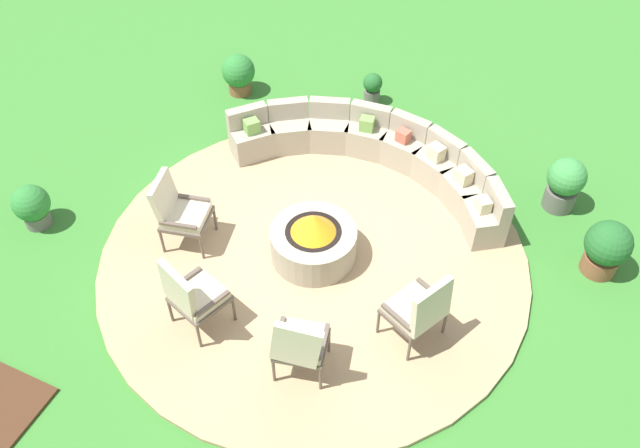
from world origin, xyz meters
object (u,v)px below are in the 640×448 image
at_px(fire_pit, 313,240).
at_px(potted_plant_3, 565,183).
at_px(curved_stone_bench, 376,154).
at_px(lounge_chair_back_right, 420,308).
at_px(potted_plant_5, 607,247).
at_px(potted_plant_0, 32,206).
at_px(potted_plant_2, 239,73).
at_px(potted_plant_4, 373,87).
at_px(lounge_chair_front_left, 179,210).
at_px(lounge_chair_back_left, 300,344).
at_px(lounge_chair_front_right, 191,295).

bearing_deg(fire_pit, potted_plant_3, 40.37).
height_order(curved_stone_bench, lounge_chair_back_right, lounge_chair_back_right).
bearing_deg(potted_plant_5, potted_plant_0, -161.99).
height_order(potted_plant_2, potted_plant_3, potted_plant_3).
xyz_separation_m(fire_pit, potted_plant_4, (-0.56, 3.54, -0.05)).
bearing_deg(curved_stone_bench, lounge_chair_front_left, -127.62).
distance_m(lounge_chair_back_left, lounge_chair_back_right, 1.39).
height_order(potted_plant_2, potted_plant_4, potted_plant_2).
relative_size(curved_stone_bench, lounge_chair_back_right, 4.27).
bearing_deg(fire_pit, potted_plant_0, -165.14).
distance_m(lounge_chair_back_left, potted_plant_4, 5.29).
bearing_deg(potted_plant_5, fire_pit, -158.70).
relative_size(lounge_chair_back_left, lounge_chair_back_right, 1.04).
bearing_deg(lounge_chair_front_left, potted_plant_0, -87.64).
bearing_deg(lounge_chair_front_right, potted_plant_0, -172.12).
bearing_deg(potted_plant_2, lounge_chair_front_left, -72.79).
distance_m(curved_stone_bench, lounge_chair_back_left, 3.54).
height_order(fire_pit, lounge_chair_back_left, lounge_chair_back_left).
relative_size(lounge_chair_back_left, potted_plant_2, 1.49).
relative_size(fire_pit, curved_stone_bench, 0.26).
relative_size(curved_stone_bench, potted_plant_0, 6.66).
distance_m(lounge_chair_front_right, potted_plant_0, 2.96).
bearing_deg(lounge_chair_front_right, curved_stone_bench, 94.23).
xyz_separation_m(fire_pit, curved_stone_bench, (0.13, 1.88, 0.02)).
distance_m(lounge_chair_front_left, lounge_chair_front_right, 1.41).
bearing_deg(lounge_chair_back_left, lounge_chair_back_right, 30.55).
relative_size(fire_pit, lounge_chair_front_right, 0.95).
bearing_deg(potted_plant_2, potted_plant_4, 16.73).
bearing_deg(potted_plant_2, potted_plant_3, -6.30).
xyz_separation_m(fire_pit, lounge_chair_front_left, (-1.67, -0.45, 0.26)).
xyz_separation_m(lounge_chair_front_right, potted_plant_0, (-2.89, 0.57, -0.29)).
height_order(lounge_chair_front_left, potted_plant_2, lounge_chair_front_left).
height_order(lounge_chair_front_left, lounge_chair_back_right, lounge_chair_front_left).
bearing_deg(potted_plant_2, lounge_chair_back_right, -39.54).
bearing_deg(curved_stone_bench, lounge_chair_front_right, -104.86).
relative_size(lounge_chair_back_left, potted_plant_0, 1.62).
relative_size(potted_plant_0, potted_plant_2, 0.92).
bearing_deg(lounge_chair_back_right, potted_plant_5, -16.67).
relative_size(lounge_chair_back_left, potted_plant_4, 1.92).
relative_size(curved_stone_bench, potted_plant_5, 5.44).
xyz_separation_m(potted_plant_2, potted_plant_3, (5.41, -0.60, 0.06)).
xyz_separation_m(lounge_chair_back_left, potted_plant_4, (-1.15, 5.16, -0.30)).
relative_size(lounge_chair_back_right, potted_plant_3, 1.24).
height_order(fire_pit, lounge_chair_back_right, lounge_chair_back_right).
bearing_deg(lounge_chair_front_right, lounge_chair_front_left, 147.90).
relative_size(lounge_chair_front_right, potted_plant_0, 1.79).
xyz_separation_m(curved_stone_bench, lounge_chair_front_right, (-0.91, -3.43, 0.27)).
relative_size(lounge_chair_front_right, potted_plant_2, 1.66).
height_order(lounge_chair_front_left, potted_plant_3, lounge_chair_front_left).
distance_m(lounge_chair_back_right, potted_plant_2, 5.58).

